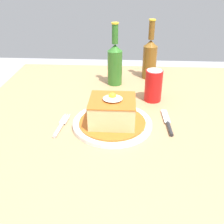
% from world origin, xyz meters
% --- Properties ---
extents(dining_table, '(1.10, 1.08, 0.76)m').
position_xyz_m(dining_table, '(0.00, 0.00, 0.65)').
color(dining_table, '#A87F56').
rests_on(dining_table, ground_plane).
extents(main_plate, '(0.26, 0.26, 0.02)m').
position_xyz_m(main_plate, '(-0.04, -0.06, 0.77)').
color(main_plate, white).
rests_on(main_plate, dining_table).
extents(sandwich_meal, '(0.22, 0.22, 0.11)m').
position_xyz_m(sandwich_meal, '(-0.04, -0.06, 0.81)').
color(sandwich_meal, '#B75B1E').
rests_on(sandwich_meal, main_plate).
extents(fork, '(0.03, 0.14, 0.01)m').
position_xyz_m(fork, '(-0.21, -0.09, 0.76)').
color(fork, silver).
rests_on(fork, dining_table).
extents(knife, '(0.02, 0.17, 0.01)m').
position_xyz_m(knife, '(0.14, -0.06, 0.76)').
color(knife, '#262628').
rests_on(knife, dining_table).
extents(soda_can, '(0.07, 0.07, 0.12)m').
position_xyz_m(soda_can, '(0.10, 0.14, 0.82)').
color(soda_can, red).
rests_on(soda_can, dining_table).
extents(beer_bottle_green, '(0.06, 0.06, 0.27)m').
position_xyz_m(beer_bottle_green, '(-0.05, 0.29, 0.86)').
color(beer_bottle_green, '#2D6B23').
rests_on(beer_bottle_green, dining_table).
extents(beer_bottle_amber, '(0.06, 0.06, 0.27)m').
position_xyz_m(beer_bottle_amber, '(0.10, 0.38, 0.86)').
color(beer_bottle_amber, brown).
rests_on(beer_bottle_amber, dining_table).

